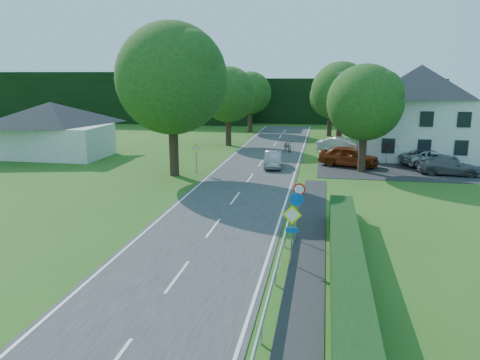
% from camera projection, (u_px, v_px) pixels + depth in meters
% --- Properties ---
extents(road, '(7.00, 80.00, 0.04)m').
position_uv_depth(road, '(241.00, 191.00, 31.77)').
color(road, '#323234').
rests_on(road, ground).
extents(footpath, '(1.50, 44.00, 0.04)m').
position_uv_depth(footpath, '(298.00, 347.00, 13.65)').
color(footpath, black).
rests_on(footpath, ground).
extents(parking_pad, '(14.00, 16.00, 0.04)m').
position_uv_depth(parking_pad, '(397.00, 162.00, 42.14)').
color(parking_pad, black).
rests_on(parking_pad, ground).
extents(line_edge_left, '(0.12, 80.00, 0.01)m').
position_uv_depth(line_edge_left, '(195.00, 188.00, 32.34)').
color(line_edge_left, white).
rests_on(line_edge_left, road).
extents(line_edge_right, '(0.12, 80.00, 0.01)m').
position_uv_depth(line_edge_right, '(289.00, 193.00, 31.20)').
color(line_edge_right, white).
rests_on(line_edge_right, road).
extents(line_centre, '(0.12, 80.00, 0.01)m').
position_uv_depth(line_centre, '(241.00, 190.00, 31.77)').
color(line_centre, white).
rests_on(line_centre, road).
extents(tree_main, '(9.40, 9.40, 11.64)m').
position_uv_depth(tree_main, '(172.00, 100.00, 35.36)').
color(tree_main, '#174514').
rests_on(tree_main, ground).
extents(tree_left_far, '(7.00, 7.00, 8.58)m').
position_uv_depth(tree_left_far, '(228.00, 106.00, 50.87)').
color(tree_left_far, '#174514').
rests_on(tree_left_far, ground).
extents(tree_right_far, '(7.40, 7.40, 9.09)m').
position_uv_depth(tree_right_far, '(340.00, 104.00, 50.64)').
color(tree_right_far, '#174514').
rests_on(tree_right_far, ground).
extents(tree_left_back, '(6.60, 6.60, 8.07)m').
position_uv_depth(tree_left_back, '(250.00, 102.00, 62.35)').
color(tree_left_back, '#174514').
rests_on(tree_left_back, ground).
extents(tree_right_back, '(6.20, 6.20, 7.56)m').
position_uv_depth(tree_right_back, '(330.00, 106.00, 58.65)').
color(tree_right_back, '#174514').
rests_on(tree_right_back, ground).
extents(tree_right_mid, '(7.00, 7.00, 8.58)m').
position_uv_depth(tree_right_mid, '(364.00, 119.00, 37.01)').
color(tree_right_mid, '#174514').
rests_on(tree_right_mid, ground).
extents(treeline_left, '(44.00, 6.00, 8.00)m').
position_uv_depth(treeline_left, '(117.00, 97.00, 76.05)').
color(treeline_left, black).
rests_on(treeline_left, ground).
extents(treeline_right, '(30.00, 5.00, 7.00)m').
position_uv_depth(treeline_right, '(342.00, 101.00, 73.71)').
color(treeline_right, black).
rests_on(treeline_right, ground).
extents(bungalow_left, '(11.00, 6.50, 5.20)m').
position_uv_depth(bungalow_left, '(52.00, 128.00, 44.26)').
color(bungalow_left, '#B9B9B4').
rests_on(bungalow_left, ground).
extents(house_white, '(10.60, 8.40, 8.60)m').
position_uv_depth(house_white, '(418.00, 111.00, 43.69)').
color(house_white, silver).
rests_on(house_white, ground).
extents(streetlight, '(2.03, 0.18, 8.00)m').
position_uv_depth(streetlight, '(357.00, 114.00, 38.96)').
color(streetlight, gray).
rests_on(streetlight, ground).
extents(sign_priority_right, '(0.78, 0.09, 2.59)m').
position_uv_depth(sign_priority_right, '(292.00, 224.00, 19.10)').
color(sign_priority_right, gray).
rests_on(sign_priority_right, ground).
extents(sign_roundabout, '(0.64, 0.08, 2.37)m').
position_uv_depth(sign_roundabout, '(297.00, 207.00, 22.01)').
color(sign_roundabout, gray).
rests_on(sign_roundabout, ground).
extents(sign_speed_limit, '(0.64, 0.11, 2.37)m').
position_uv_depth(sign_speed_limit, '(299.00, 195.00, 23.89)').
color(sign_speed_limit, gray).
rests_on(sign_speed_limit, ground).
extents(sign_priority_left, '(0.78, 0.09, 2.44)m').
position_uv_depth(sign_priority_left, '(196.00, 152.00, 36.96)').
color(sign_priority_left, gray).
rests_on(sign_priority_left, ground).
extents(moving_car, '(1.76, 4.16, 1.34)m').
position_uv_depth(moving_car, '(273.00, 159.00, 39.49)').
color(moving_car, '#9C9DA1').
rests_on(moving_car, road).
extents(motorcycle, '(1.48, 2.26, 1.12)m').
position_uv_depth(motorcycle, '(288.00, 146.00, 47.52)').
color(motorcycle, black).
rests_on(motorcycle, road).
extents(parked_car_red, '(5.39, 3.43, 1.71)m').
position_uv_depth(parked_car_red, '(349.00, 156.00, 39.89)').
color(parked_car_red, maroon).
rests_on(parked_car_red, parking_pad).
extents(parked_car_silver_a, '(5.11, 2.81, 1.60)m').
position_uv_depth(parked_car_silver_a, '(342.00, 146.00, 46.12)').
color(parked_car_silver_a, silver).
rests_on(parked_car_silver_a, parking_pad).
extents(parked_car_grey, '(4.83, 2.39, 1.35)m').
position_uv_depth(parked_car_grey, '(449.00, 166.00, 36.61)').
color(parked_car_grey, '#56565B').
rests_on(parked_car_grey, parking_pad).
extents(parked_car_silver_b, '(5.55, 4.20, 1.40)m').
position_uv_depth(parked_car_silver_b, '(430.00, 158.00, 40.08)').
color(parked_car_silver_b, '#A8A9AF').
rests_on(parked_car_silver_b, parking_pad).
extents(parasol, '(2.06, 2.10, 1.85)m').
position_uv_depth(parasol, '(387.00, 153.00, 40.86)').
color(parasol, '#B10E2D').
rests_on(parasol, parking_pad).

